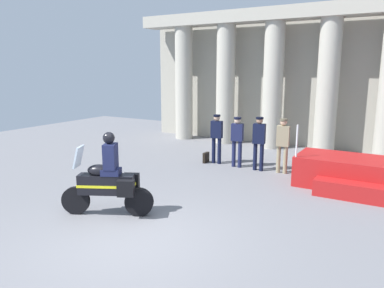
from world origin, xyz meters
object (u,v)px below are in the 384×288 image
object	(u,v)px
officer_in_row_1	(237,138)
officer_in_row_2	(259,139)
officer_in_row_0	(217,135)
briefcase_on_ground	(206,158)
officer_in_row_3	(283,141)
motorcycle_with_rider	(109,181)
reviewing_stand	(354,174)

from	to	relation	value
officer_in_row_1	officer_in_row_2	size ratio (longest dim) A/B	0.96
officer_in_row_0	briefcase_on_ground	xyz separation A→B (m)	(-0.36, -0.09, -0.83)
briefcase_on_ground	officer_in_row_3	bearing A→B (deg)	0.86
motorcycle_with_rider	officer_in_row_0	bearing A→B (deg)	-116.02
briefcase_on_ground	officer_in_row_0	bearing A→B (deg)	13.24
officer_in_row_1	briefcase_on_ground	xyz separation A→B (m)	(-1.17, -0.00, -0.81)
officer_in_row_0	motorcycle_with_rider	bearing A→B (deg)	82.77
officer_in_row_2	officer_in_row_3	world-z (taller)	officer_in_row_2
officer_in_row_2	officer_in_row_0	bearing A→B (deg)	-12.82
reviewing_stand	officer_in_row_2	size ratio (longest dim) A/B	1.77
reviewing_stand	officer_in_row_3	distance (m)	2.33
officer_in_row_2	officer_in_row_3	size ratio (longest dim) A/B	1.01
reviewing_stand	motorcycle_with_rider	distance (m)	6.57
officer_in_row_0	briefcase_on_ground	bearing A→B (deg)	5.36
officer_in_row_1	briefcase_on_ground	size ratio (longest dim) A/B	4.67
officer_in_row_3	officer_in_row_1	bearing A→B (deg)	-6.43
briefcase_on_ground	motorcycle_with_rider	bearing A→B (deg)	-85.40
officer_in_row_2	motorcycle_with_rider	bearing A→B (deg)	65.98
reviewing_stand	briefcase_on_ground	size ratio (longest dim) A/B	8.55
reviewing_stand	officer_in_row_0	size ratio (longest dim) A/B	1.81
officer_in_row_3	briefcase_on_ground	bearing A→B (deg)	-7.02
motorcycle_with_rider	briefcase_on_ground	distance (m)	5.35
officer_in_row_2	officer_in_row_3	xyz separation A→B (m)	(0.75, 0.09, -0.01)
officer_in_row_3	motorcycle_with_rider	size ratio (longest dim) A/B	0.90
reviewing_stand	officer_in_row_1	xyz separation A→B (m)	(-3.71, 0.49, 0.59)
motorcycle_with_rider	briefcase_on_ground	world-z (taller)	motorcycle_with_rider
officer_in_row_0	officer_in_row_1	size ratio (longest dim) A/B	1.01
officer_in_row_0	reviewing_stand	bearing A→B (deg)	164.92
briefcase_on_ground	reviewing_stand	bearing A→B (deg)	-5.67
reviewing_stand	officer_in_row_3	world-z (taller)	reviewing_stand
officer_in_row_0	motorcycle_with_rider	distance (m)	5.39
officer_in_row_1	officer_in_row_3	xyz separation A→B (m)	(1.53, 0.04, 0.02)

